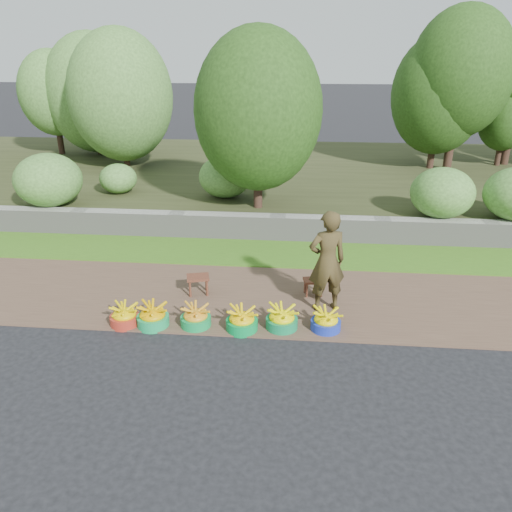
# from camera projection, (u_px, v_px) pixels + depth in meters

# --- Properties ---
(ground_plane) EXTENTS (120.00, 120.00, 0.00)m
(ground_plane) POSITION_uv_depth(u_px,v_px,m) (262.00, 339.00, 7.19)
(ground_plane) COLOR black
(ground_plane) RESTS_ON ground
(dirt_shoulder) EXTENTS (80.00, 2.50, 0.02)m
(dirt_shoulder) POSITION_uv_depth(u_px,v_px,m) (268.00, 298.00, 8.34)
(dirt_shoulder) COLOR brown
(dirt_shoulder) RESTS_ON ground
(grass_verge) EXTENTS (80.00, 1.50, 0.04)m
(grass_verge) POSITION_uv_depth(u_px,v_px,m) (275.00, 253.00, 10.17)
(grass_verge) COLOR #3E721B
(grass_verge) RESTS_ON ground
(retaining_wall) EXTENTS (80.00, 0.35, 0.55)m
(retaining_wall) POSITION_uv_depth(u_px,v_px,m) (278.00, 228.00, 10.86)
(retaining_wall) COLOR gray
(retaining_wall) RESTS_ON ground
(earth_bank) EXTENTS (80.00, 10.00, 0.50)m
(earth_bank) POSITION_uv_depth(u_px,v_px,m) (286.00, 176.00, 15.38)
(earth_bank) COLOR #32381B
(earth_bank) RESTS_ON ground
(vegetation) EXTENTS (32.80, 8.82, 4.78)m
(vegetation) POSITION_uv_depth(u_px,v_px,m) (413.00, 97.00, 13.63)
(vegetation) COLOR #322017
(vegetation) RESTS_ON earth_bank
(basin_a) EXTENTS (0.44, 0.44, 0.33)m
(basin_a) POSITION_uv_depth(u_px,v_px,m) (124.00, 316.00, 7.50)
(basin_a) COLOR #A22C1E
(basin_a) RESTS_ON ground
(basin_b) EXTENTS (0.48, 0.48, 0.36)m
(basin_b) POSITION_uv_depth(u_px,v_px,m) (153.00, 317.00, 7.46)
(basin_b) COLOR #159B53
(basin_b) RESTS_ON ground
(basin_c) EXTENTS (0.46, 0.46, 0.34)m
(basin_c) POSITION_uv_depth(u_px,v_px,m) (196.00, 317.00, 7.46)
(basin_c) COLOR #0E9244
(basin_c) RESTS_ON ground
(basin_d) EXTENTS (0.47, 0.47, 0.35)m
(basin_d) POSITION_uv_depth(u_px,v_px,m) (242.00, 321.00, 7.36)
(basin_d) COLOR #038C3D
(basin_d) RESTS_ON ground
(basin_e) EXTENTS (0.47, 0.47, 0.35)m
(basin_e) POSITION_uv_depth(u_px,v_px,m) (282.00, 319.00, 7.40)
(basin_e) COLOR #0F7C47
(basin_e) RESTS_ON ground
(basin_f) EXTENTS (0.44, 0.44, 0.33)m
(basin_f) POSITION_uv_depth(u_px,v_px,m) (326.00, 321.00, 7.36)
(basin_f) COLOR #192EAB
(basin_f) RESTS_ON ground
(stool_left) EXTENTS (0.43, 0.36, 0.33)m
(stool_left) POSITION_uv_depth(u_px,v_px,m) (198.00, 280.00, 8.38)
(stool_left) COLOR #552B1C
(stool_left) RESTS_ON dirt_shoulder
(stool_right) EXTENTS (0.36, 0.30, 0.28)m
(stool_right) POSITION_uv_depth(u_px,v_px,m) (313.00, 283.00, 8.36)
(stool_right) COLOR #552B1C
(stool_right) RESTS_ON dirt_shoulder
(vendor_woman) EXTENTS (0.68, 0.55, 1.63)m
(vendor_woman) POSITION_uv_depth(u_px,v_px,m) (327.00, 261.00, 7.69)
(vendor_woman) COLOR black
(vendor_woman) RESTS_ON dirt_shoulder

